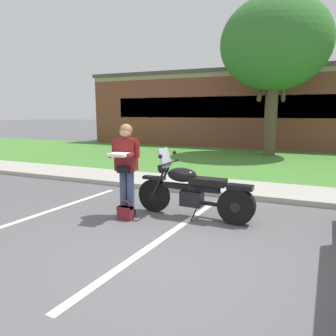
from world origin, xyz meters
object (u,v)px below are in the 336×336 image
at_px(motorcycle, 197,192).
at_px(handbag, 125,212).
at_px(shade_tree, 275,45).
at_px(hedge_left, 245,137).
at_px(rider_person, 126,163).
at_px(brick_building, 304,110).
at_px(hedge_center_left, 321,139).

bearing_deg(motorcycle, handbag, -152.90).
relative_size(shade_tree, hedge_left, 2.43).
relative_size(motorcycle, rider_person, 1.32).
bearing_deg(brick_building, handbag, -99.51).
relative_size(hedge_left, hedge_center_left, 0.88).
relative_size(rider_person, hedge_left, 0.63).
height_order(motorcycle, handbag, motorcycle).
relative_size(rider_person, brick_building, 0.07).
bearing_deg(shade_tree, hedge_left, 120.11).
distance_m(rider_person, shade_tree, 10.21).
distance_m(handbag, hedge_center_left, 12.70).
relative_size(handbag, brick_building, 0.02).
relative_size(hedge_center_left, brick_building, 0.13).
height_order(motorcycle, rider_person, rider_person).
relative_size(handbag, shade_tree, 0.05).
distance_m(shade_tree, hedge_left, 4.99).
xyz_separation_m(motorcycle, shade_tree, (0.42, 8.98, 4.18)).
distance_m(motorcycle, shade_tree, 9.92).
height_order(rider_person, hedge_center_left, rider_person).
bearing_deg(hedge_left, motorcycle, -84.73).
bearing_deg(brick_building, hedge_center_left, -80.46).
bearing_deg(hedge_left, handbag, -90.44).
height_order(rider_person, handbag, rider_person).
bearing_deg(motorcycle, hedge_center_left, 77.35).
xyz_separation_m(shade_tree, hedge_center_left, (2.17, 2.55, -4.02)).
distance_m(motorcycle, hedge_left, 11.58).
bearing_deg(shade_tree, rider_person, -99.95).
xyz_separation_m(shade_tree, brick_building, (1.31, 7.66, -2.58)).
height_order(rider_person, hedge_left, rider_person).
bearing_deg(brick_building, rider_person, -99.85).
xyz_separation_m(motorcycle, rider_person, (-1.23, -0.40, 0.52)).
bearing_deg(handbag, brick_building, 80.49).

